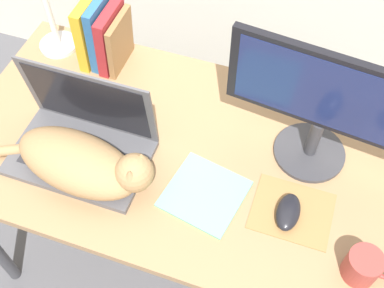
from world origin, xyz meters
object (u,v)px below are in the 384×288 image
(external_monitor, at_px, (326,105))
(book_row, at_px, (103,35))
(notepad, at_px, (205,194))
(cat, at_px, (83,163))
(computer_mouse, at_px, (288,212))
(laptop, at_px, (83,140))
(mug, at_px, (364,266))

(external_monitor, relative_size, book_row, 2.26)
(book_row, height_order, notepad, book_row)
(cat, distance_m, notepad, 0.34)
(computer_mouse, bearing_deg, laptop, 178.46)
(laptop, bearing_deg, external_monitor, 18.12)
(mug, bearing_deg, notepad, 168.64)
(laptop, xyz_separation_m, mug, (0.82, -0.11, -0.01))
(laptop, relative_size, computer_mouse, 3.46)
(cat, height_order, computer_mouse, cat)
(external_monitor, height_order, book_row, external_monitor)
(mug, bearing_deg, book_row, 152.26)
(laptop, distance_m, book_row, 0.38)
(external_monitor, relative_size, computer_mouse, 4.68)
(external_monitor, distance_m, book_row, 0.75)
(computer_mouse, relative_size, mug, 0.91)
(computer_mouse, bearing_deg, mug, -25.51)
(external_monitor, bearing_deg, notepad, -136.88)
(external_monitor, xyz_separation_m, notepad, (-0.25, -0.23, -0.22))
(notepad, xyz_separation_m, mug, (0.44, -0.09, 0.04))
(laptop, relative_size, external_monitor, 0.74)
(cat, height_order, mug, cat)
(computer_mouse, bearing_deg, cat, -173.62)
(laptop, height_order, external_monitor, external_monitor)
(cat, bearing_deg, notepad, 9.02)
(cat, bearing_deg, external_monitor, 26.09)
(computer_mouse, bearing_deg, external_monitor, 85.81)
(external_monitor, height_order, notepad, external_monitor)
(external_monitor, bearing_deg, computer_mouse, -94.19)
(mug, bearing_deg, cat, 177.43)
(notepad, distance_m, mug, 0.45)
(laptop, relative_size, cat, 0.79)
(book_row, bearing_deg, cat, -72.35)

